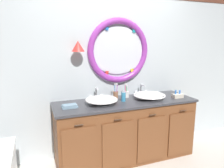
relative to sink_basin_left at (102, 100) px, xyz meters
The scene contains 12 objects.
ground_plane 0.96m from the sink_basin_left, 43.58° to the right, with size 14.00×14.00×0.00m, color silver.
back_wall_assembly 0.60m from the sink_basin_left, 56.94° to the left, with size 6.40×0.26×2.60m.
vanity_counter 0.60m from the sink_basin_left, ahead, with size 1.97×0.65×0.84m.
sink_basin_left is the anchor object (origin of this frame).
sink_basin_right 0.71m from the sink_basin_left, ahead, with size 0.45×0.45×0.10m.
faucet_set_left 0.25m from the sink_basin_left, 90.00° to the left, with size 0.22×0.13×0.17m.
faucet_set_right 0.75m from the sink_basin_left, 18.90° to the left, with size 0.23×0.15×0.17m.
toothbrush_holder_left 0.34m from the sink_basin_left, 35.52° to the left, with size 0.08×0.08×0.22m.
toothbrush_holder_right 0.48m from the sink_basin_left, 23.94° to the left, with size 0.09×0.09×0.21m.
soap_dispenser 0.32m from the sink_basin_left, ahead, with size 0.06×0.07×0.15m.
folded_hand_towel 0.42m from the sink_basin_left, behind, with size 0.19×0.12×0.04m.
toiletry_basket 1.13m from the sink_basin_left, ahead, with size 0.16×0.09×0.12m.
Camera 1 is at (-1.03, -2.30, 1.65)m, focal length 33.69 mm.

